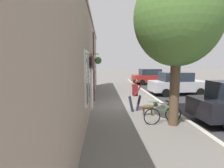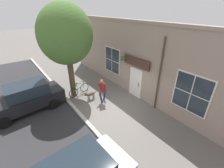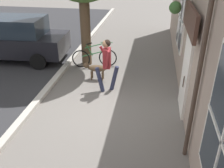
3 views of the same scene
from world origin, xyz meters
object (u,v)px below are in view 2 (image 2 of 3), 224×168
Objects in this scene: dog_on_leash at (90,94)px; street_tree_by_curb at (67,37)px; pedestrian_walking at (103,88)px; leaning_bicycle at (79,90)px; parked_car_nearest_curb at (26,98)px.

street_tree_by_curb is (0.60, -1.33, 3.66)m from dog_on_leash.
pedestrian_walking reaches higher than dog_on_leash.
dog_on_leash is at bearing -53.53° from pedestrian_walking.
dog_on_leash is 0.62× the size of leaning_bicycle.
pedestrian_walking is 4.66m from parked_car_nearest_curb.
leaning_bicycle is (0.83, -1.84, -0.64)m from pedestrian_walking.
pedestrian_walking is 0.28× the size of street_tree_by_curb.
parked_car_nearest_curb is at bearing 0.85° from street_tree_by_curb.
pedestrian_walking is 0.39× the size of parked_car_nearest_curb.
parked_car_nearest_curb is at bearing -25.77° from pedestrian_walking.
parked_car_nearest_curb is (3.05, 0.05, -3.20)m from street_tree_by_curb.
dog_on_leash is at bearing 160.63° from parked_car_nearest_curb.
leaning_bicycle is 3.41m from parked_car_nearest_curb.
parked_car_nearest_curb reaches higher than pedestrian_walking.
street_tree_by_curb is at bearing -179.15° from parked_car_nearest_curb.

